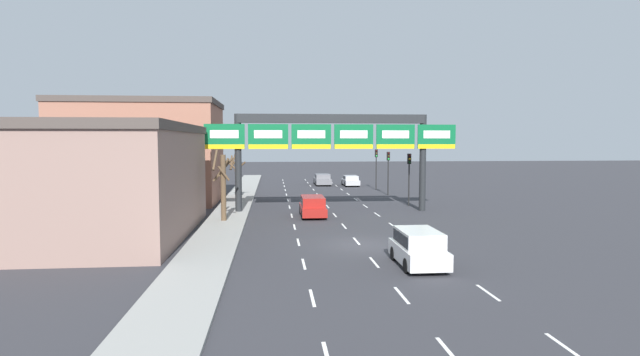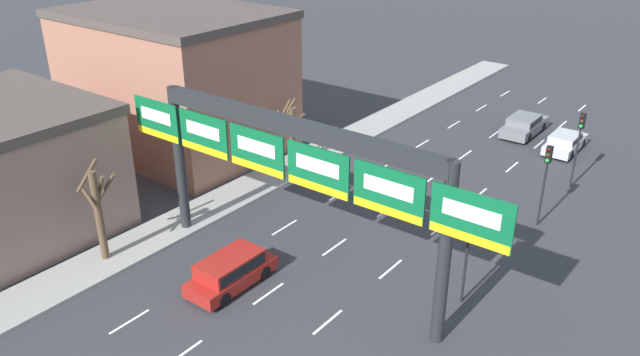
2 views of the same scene
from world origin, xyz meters
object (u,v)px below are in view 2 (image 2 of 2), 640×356
object	(u,v)px
car_silver	(565,142)
tree_bare_second	(98,209)
sign_gantry	(290,159)
car_grey	(524,124)
suv_red	(231,270)
traffic_light_near_gantry	(468,237)
traffic_light_mid_block	(580,135)
traffic_light_far_end	(546,170)
tree_bare_closest	(291,131)

from	to	relation	value
car_silver	tree_bare_second	xyz separation A→B (m)	(-13.25, -27.35, 2.05)
sign_gantry	car_grey	bearing A→B (deg)	86.15
suv_red	sign_gantry	bearing A→B (deg)	52.24
traffic_light_near_gantry	traffic_light_mid_block	world-z (taller)	traffic_light_mid_block
traffic_light_mid_block	tree_bare_second	world-z (taller)	tree_bare_second
sign_gantry	tree_bare_second	distance (m)	9.80
car_silver	traffic_light_far_end	size ratio (longest dim) A/B	0.96
sign_gantry	tree_bare_second	bearing A→B (deg)	-151.91
sign_gantry	tree_bare_closest	world-z (taller)	sign_gantry
car_silver	suv_red	world-z (taller)	suv_red
car_silver	tree_bare_closest	xyz separation A→B (m)	(-13.28, -13.21, 1.74)
car_silver	car_grey	bearing A→B (deg)	156.39
suv_red	traffic_light_near_gantry	distance (m)	10.53
traffic_light_near_gantry	tree_bare_closest	size ratio (longest dim) A/B	1.08
suv_red	tree_bare_closest	world-z (taller)	tree_bare_closest
car_grey	tree_bare_second	xyz separation A→B (m)	(-9.81, -28.86, 1.99)
traffic_light_far_end	tree_bare_second	distance (m)	22.34
car_silver	car_grey	distance (m)	3.75
car_silver	suv_red	distance (m)	26.15
traffic_light_far_end	suv_red	bearing A→B (deg)	-122.85
suv_red	traffic_light_near_gantry	bearing A→B (deg)	30.54
traffic_light_mid_block	traffic_light_far_end	size ratio (longest dim) A/B	1.03
traffic_light_near_gantry	traffic_light_far_end	bearing A→B (deg)	88.64
car_silver	traffic_light_near_gantry	distance (m)	20.30
traffic_light_near_gantry	tree_bare_closest	world-z (taller)	traffic_light_near_gantry
sign_gantry	car_silver	xyz separation A→B (m)	(5.09, 23.00, -5.28)
traffic_light_near_gantry	traffic_light_mid_block	distance (m)	14.56
suv_red	tree_bare_closest	size ratio (longest dim) A/B	1.02
car_grey	traffic_light_far_end	xyz separation A→B (m)	(5.65, -12.74, 2.49)
traffic_light_near_gantry	tree_bare_second	world-z (taller)	tree_bare_second
car_grey	traffic_light_near_gantry	bearing A→B (deg)	-75.82
tree_bare_second	car_grey	bearing A→B (deg)	71.22
suv_red	tree_bare_closest	bearing A→B (deg)	118.22
sign_gantry	tree_bare_closest	distance (m)	13.24
sign_gantry	traffic_light_mid_block	size ratio (longest dim) A/B	4.24
tree_bare_second	traffic_light_near_gantry	bearing A→B (deg)	25.64
sign_gantry	car_grey	size ratio (longest dim) A/B	4.11
suv_red	traffic_light_far_end	world-z (taller)	traffic_light_far_end
traffic_light_far_end	traffic_light_near_gantry	bearing A→B (deg)	-91.36
tree_bare_closest	tree_bare_second	distance (m)	14.14
car_silver	car_grey	xyz separation A→B (m)	(-3.44, 1.50, 0.06)
car_silver	tree_bare_closest	bearing A→B (deg)	-135.14
sign_gantry	traffic_light_far_end	distance (m)	14.11
suv_red	car_grey	bearing A→B (deg)	82.78
sign_gantry	car_grey	world-z (taller)	sign_gantry
suv_red	traffic_light_far_end	bearing A→B (deg)	57.15
car_grey	traffic_light_near_gantry	distance (m)	22.35
car_grey	tree_bare_closest	distance (m)	17.78
suv_red	traffic_light_mid_block	world-z (taller)	traffic_light_mid_block
suv_red	tree_bare_second	world-z (taller)	tree_bare_second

